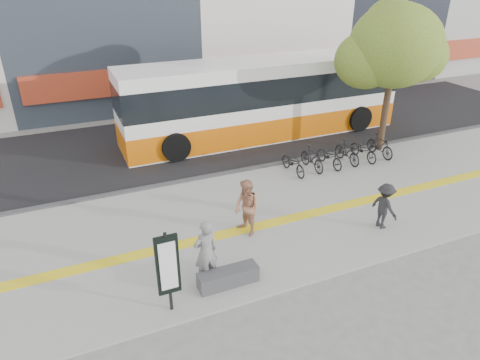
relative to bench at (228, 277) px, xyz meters
name	(u,v)px	position (x,y,z in m)	size (l,w,h in m)	color
ground	(292,240)	(2.60, 1.20, -0.30)	(120.00, 120.00, 0.00)	slate
sidewalk	(270,215)	(2.60, 2.70, -0.27)	(40.00, 7.00, 0.08)	gray
tactile_strip	(277,222)	(2.60, 2.20, -0.22)	(40.00, 0.45, 0.01)	yellow
street	(199,140)	(2.60, 10.20, -0.28)	(40.00, 8.00, 0.06)	black
curb	(231,173)	(2.60, 6.20, -0.23)	(40.00, 0.25, 0.14)	#3C3C3F
bench	(228,277)	(0.00, 0.00, 0.00)	(1.60, 0.45, 0.45)	#3C3C3F
signboard	(168,266)	(-1.60, -0.31, 1.06)	(0.55, 0.10, 2.20)	black
street_tree	(393,48)	(9.78, 6.02, 4.21)	(4.40, 3.80, 6.31)	#3A261A
bus	(263,101)	(5.69, 9.70, 1.45)	(13.54, 3.21, 3.61)	white
bicycle_row	(338,154)	(7.00, 5.20, 0.23)	(4.85, 1.67, 0.96)	black
seated_woman	(206,252)	(-0.46, 0.37, 0.69)	(0.67, 0.44, 1.82)	black
pedestrian_tan	(247,208)	(1.42, 1.99, 0.68)	(0.88, 0.68, 1.80)	#AD7657
pedestrian_dark	(384,206)	(5.52, 0.63, 0.53)	(0.98, 0.56, 1.51)	black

